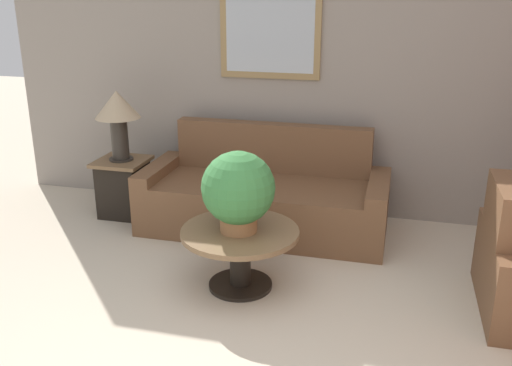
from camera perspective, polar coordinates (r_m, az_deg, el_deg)
wall_back at (r=5.53m, az=7.88°, el=9.96°), size 6.77×0.09×2.60m
couch_main at (r=5.32m, az=0.87°, el=-1.52°), size 2.25×0.91×0.94m
coffee_table at (r=4.28m, az=-1.60°, el=-6.29°), size 0.88×0.88×0.47m
side_table at (r=5.79m, az=-13.10°, el=-0.36°), size 0.48×0.48×0.57m
table_lamp at (r=5.59m, az=-13.68°, el=6.96°), size 0.43×0.43×0.68m
potted_plant_on_table at (r=4.09m, az=-1.79°, el=-0.71°), size 0.54×0.54×0.60m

